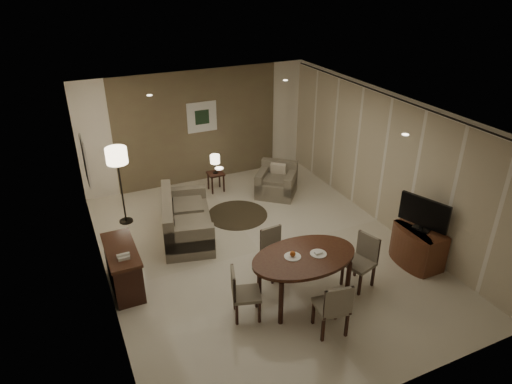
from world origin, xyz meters
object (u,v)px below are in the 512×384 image
chair_far (276,254)px  floor_lamp (121,186)px  tv_cabinet (418,246)px  chair_right (359,263)px  chair_left (247,294)px  dining_table (303,277)px  armchair (276,180)px  chair_near (331,305)px  sofa (187,217)px  console_desk (123,268)px  side_table (216,182)px

chair_far → floor_lamp: 3.58m
tv_cabinet → chair_right: bearing=-176.2°
tv_cabinet → chair_left: bearing=179.9°
chair_left → chair_right: size_ratio=0.94×
dining_table → floor_lamp: size_ratio=1.04×
chair_far → chair_left: (-0.87, -0.72, -0.00)m
chair_right → floor_lamp: size_ratio=0.55×
dining_table → armchair: (1.26, 3.41, -0.03)m
chair_near → armchair: 4.40m
tv_cabinet → chair_left: size_ratio=1.06×
chair_near → sofa: size_ratio=0.51×
console_desk → chair_near: bearing=-41.9°
sofa → chair_near: bearing=-148.2°
tv_cabinet → chair_far: (-2.47, 0.73, 0.08)m
armchair → side_table: armchair is taller
dining_table → floor_lamp: 4.23m
sofa → armchair: bearing=-57.2°
console_desk → chair_right: size_ratio=1.33×
sofa → side_table: sofa is taller
chair_left → armchair: (2.25, 3.43, -0.05)m
chair_right → armchair: size_ratio=1.07×
sofa → armchair: 2.53m
console_desk → side_table: (2.61, 2.73, -0.15)m
chair_far → tv_cabinet: bearing=-20.2°
console_desk → side_table: bearing=46.3°
dining_table → side_table: 4.21m
chair_near → sofa: (-1.12, 3.37, -0.03)m
sofa → floor_lamp: (-1.02, 1.06, 0.40)m
armchair → side_table: size_ratio=1.85×
armchair → tv_cabinet: bearing=-32.7°
armchair → console_desk: bearing=-113.3°
chair_right → floor_lamp: floor_lamp is taller
console_desk → dining_table: 2.94m
tv_cabinet → armchair: size_ratio=1.07×
console_desk → armchair: 4.27m
tv_cabinet → chair_near: 2.48m
chair_near → floor_lamp: size_ratio=0.56×
chair_far → armchair: (1.38, 2.71, -0.05)m
chair_near → side_table: bearing=-81.3°
tv_cabinet → armchair: 3.60m
tv_cabinet → armchair: bearing=107.6°
tv_cabinet → chair_right: (-1.36, -0.09, 0.10)m
floor_lamp → chair_right: bearing=-50.0°
tv_cabinet → chair_far: size_ratio=1.05×
console_desk → floor_lamp: 2.23m
side_table → chair_right: bearing=-78.1°
side_table → armchair: bearing=-33.9°
dining_table → chair_left: (-0.99, -0.02, 0.02)m
dining_table → sofa: bearing=113.6°
dining_table → chair_right: chair_right is taller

